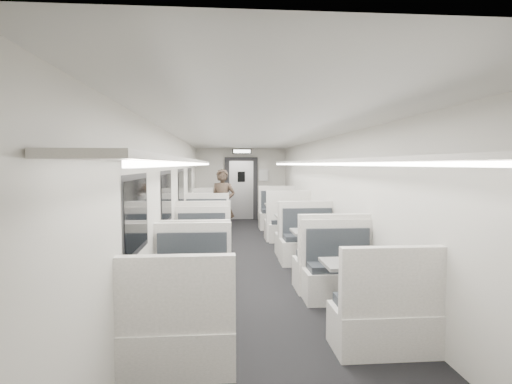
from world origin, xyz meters
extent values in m
cube|color=black|center=(0.00, 0.00, -0.06)|extent=(3.00, 12.00, 0.12)
cube|color=silver|center=(0.00, 0.00, 2.46)|extent=(3.00, 12.00, 0.12)
cube|color=beige|center=(0.00, 6.06, 1.20)|extent=(3.00, 0.12, 2.40)
cube|color=beige|center=(0.00, -6.06, 1.20)|extent=(3.00, 0.12, 2.40)
cube|color=beige|center=(-1.56, 0.00, 1.20)|extent=(0.12, 12.00, 2.40)
cube|color=beige|center=(1.56, 0.00, 1.20)|extent=(0.12, 12.00, 2.40)
cube|color=white|center=(-1.00, 2.84, 0.23)|extent=(1.07, 0.59, 0.45)
cube|color=#242A30|center=(-1.00, 2.87, 0.50)|extent=(0.95, 0.47, 0.10)
cube|color=white|center=(-1.00, 2.62, 0.81)|extent=(1.07, 0.12, 0.71)
cube|color=white|center=(-1.00, 4.41, 0.23)|extent=(1.07, 0.59, 0.45)
cube|color=#242A30|center=(-1.00, 4.38, 0.50)|extent=(0.95, 0.47, 0.10)
cube|color=white|center=(-1.00, 4.63, 0.81)|extent=(1.07, 0.12, 0.71)
cylinder|color=#B7B7BA|center=(-1.00, 3.63, 0.35)|extent=(0.10, 0.10, 0.70)
cylinder|color=#B7B7BA|center=(-1.00, 3.63, 0.02)|extent=(0.36, 0.36, 0.03)
cube|color=gray|center=(-1.00, 3.63, 0.74)|extent=(0.89, 0.60, 0.04)
cube|color=white|center=(-1.00, 0.43, 0.23)|extent=(1.08, 0.60, 0.46)
cube|color=#242A30|center=(-1.00, 0.46, 0.51)|extent=(0.95, 0.48, 0.10)
cube|color=white|center=(-1.00, 0.21, 0.81)|extent=(1.08, 0.12, 0.71)
cube|color=white|center=(-1.00, 2.01, 0.23)|extent=(1.08, 0.60, 0.46)
cube|color=#242A30|center=(-1.00, 1.98, 0.51)|extent=(0.95, 0.48, 0.10)
cube|color=white|center=(-1.00, 2.23, 0.81)|extent=(1.08, 0.12, 0.71)
cylinder|color=#B7B7BA|center=(-1.00, 1.22, 0.35)|extent=(0.10, 0.10, 0.70)
cylinder|color=#B7B7BA|center=(-1.00, 1.22, 0.02)|extent=(0.37, 0.37, 0.03)
cube|color=gray|center=(-1.00, 1.22, 0.74)|extent=(0.89, 0.61, 0.04)
cube|color=white|center=(-1.00, -1.51, 0.21)|extent=(0.99, 0.55, 0.42)
cube|color=#242A30|center=(-1.00, -1.48, 0.47)|extent=(0.88, 0.44, 0.09)
cube|color=white|center=(-1.00, -1.71, 0.75)|extent=(0.99, 0.11, 0.65)
cube|color=white|center=(-1.00, -0.06, 0.21)|extent=(0.99, 0.55, 0.42)
cube|color=#242A30|center=(-1.00, -0.08, 0.47)|extent=(0.88, 0.44, 0.09)
cube|color=white|center=(-1.00, 0.14, 0.75)|extent=(0.99, 0.11, 0.65)
cylinder|color=#B7B7BA|center=(-1.00, -0.78, 0.32)|extent=(0.09, 0.09, 0.64)
cylinder|color=#B7B7BA|center=(-1.00, -0.78, 0.01)|extent=(0.34, 0.34, 0.03)
cube|color=gray|center=(-1.00, -0.78, 0.68)|extent=(0.82, 0.56, 0.04)
cube|color=white|center=(-1.00, -3.83, 0.22)|extent=(1.01, 0.56, 0.43)
cube|color=#242A30|center=(-1.00, -3.80, 0.48)|extent=(0.90, 0.45, 0.10)
cube|color=white|center=(-1.00, -4.04, 0.77)|extent=(1.01, 0.11, 0.67)
cube|color=white|center=(-1.00, -2.34, 0.22)|extent=(1.01, 0.56, 0.43)
cube|color=#242A30|center=(-1.00, -2.37, 0.48)|extent=(0.90, 0.45, 0.10)
cube|color=white|center=(-1.00, -2.13, 0.77)|extent=(1.01, 0.11, 0.67)
cylinder|color=#B7B7BA|center=(-1.00, -3.09, 0.33)|extent=(0.10, 0.10, 0.66)
cylinder|color=#B7B7BA|center=(-1.00, -3.09, 0.01)|extent=(0.34, 0.34, 0.03)
cube|color=gray|center=(-1.00, -3.09, 0.70)|extent=(0.84, 0.57, 0.04)
cube|color=white|center=(1.00, 2.31, 0.24)|extent=(1.13, 0.63, 0.48)
cube|color=#242A30|center=(1.00, 2.34, 0.53)|extent=(1.00, 0.50, 0.11)
cube|color=white|center=(1.00, 2.08, 0.86)|extent=(1.13, 0.13, 0.75)
cube|color=white|center=(1.00, 3.98, 0.24)|extent=(1.13, 0.63, 0.48)
cube|color=#242A30|center=(1.00, 3.94, 0.53)|extent=(1.00, 0.50, 0.11)
cube|color=white|center=(1.00, 4.21, 0.86)|extent=(1.13, 0.13, 0.75)
cylinder|color=#B7B7BA|center=(1.00, 3.14, 0.37)|extent=(0.11, 0.11, 0.74)
cylinder|color=#B7B7BA|center=(1.00, 3.14, 0.02)|extent=(0.38, 0.38, 0.03)
cube|color=gray|center=(1.00, 3.14, 0.78)|extent=(0.94, 0.64, 0.04)
cube|color=white|center=(1.00, 0.61, 0.22)|extent=(1.04, 0.58, 0.44)
cube|color=#242A30|center=(1.00, 0.64, 0.49)|extent=(0.92, 0.46, 0.10)
cube|color=white|center=(1.00, 0.40, 0.78)|extent=(1.04, 0.12, 0.68)
cube|color=white|center=(1.00, 2.13, 0.22)|extent=(1.04, 0.58, 0.44)
cube|color=#242A30|center=(1.00, 2.10, 0.49)|extent=(0.92, 0.46, 0.10)
cube|color=white|center=(1.00, 2.34, 0.78)|extent=(1.04, 0.12, 0.68)
cylinder|color=#B7B7BA|center=(1.00, 1.37, 0.34)|extent=(0.10, 0.10, 0.67)
cylinder|color=#B7B7BA|center=(1.00, 1.37, 0.01)|extent=(0.35, 0.35, 0.03)
cube|color=gray|center=(1.00, 1.37, 0.71)|extent=(0.86, 0.59, 0.04)
cube|color=white|center=(1.00, -1.65, 0.23)|extent=(1.07, 0.59, 0.45)
cube|color=#242A30|center=(1.00, -1.62, 0.50)|extent=(0.95, 0.47, 0.10)
cube|color=white|center=(1.00, -1.87, 0.81)|extent=(1.07, 0.12, 0.71)
cube|color=white|center=(1.00, -0.08, 0.23)|extent=(1.07, 0.59, 0.45)
cube|color=#242A30|center=(1.00, -0.11, 0.50)|extent=(0.95, 0.47, 0.10)
cube|color=white|center=(1.00, 0.14, 0.81)|extent=(1.07, 0.12, 0.71)
cylinder|color=#B7B7BA|center=(1.00, -0.86, 0.35)|extent=(0.10, 0.10, 0.70)
cylinder|color=#B7B7BA|center=(1.00, -0.86, 0.02)|extent=(0.36, 0.36, 0.03)
cube|color=gray|center=(1.00, -0.86, 0.74)|extent=(0.89, 0.60, 0.04)
cube|color=white|center=(1.00, -3.61, 0.21)|extent=(1.01, 0.56, 0.43)
cube|color=#242A30|center=(1.00, -3.58, 0.48)|extent=(0.89, 0.45, 0.10)
cube|color=white|center=(1.00, -3.81, 0.76)|extent=(1.01, 0.11, 0.67)
cube|color=white|center=(1.00, -2.12, 0.21)|extent=(1.01, 0.56, 0.43)
cube|color=#242A30|center=(1.00, -2.15, 0.48)|extent=(0.89, 0.45, 0.10)
cube|color=white|center=(1.00, -1.92, 0.76)|extent=(1.01, 0.11, 0.67)
cylinder|color=#B7B7BA|center=(1.00, -2.86, 0.33)|extent=(0.10, 0.10, 0.66)
cylinder|color=#B7B7BA|center=(1.00, -2.86, 0.01)|extent=(0.34, 0.34, 0.03)
cube|color=gray|center=(1.00, -2.86, 0.69)|extent=(0.84, 0.57, 0.04)
imported|color=black|center=(-0.62, 2.50, 0.88)|extent=(0.73, 0.57, 1.75)
cube|color=black|center=(-1.49, 3.40, 1.35)|extent=(0.02, 1.18, 0.84)
cube|color=black|center=(-1.49, 1.20, 1.35)|extent=(0.02, 1.18, 0.84)
cube|color=black|center=(-1.49, -1.00, 1.35)|extent=(0.02, 1.18, 0.84)
cube|color=black|center=(-1.49, -3.20, 1.35)|extent=(0.02, 1.18, 0.84)
cube|color=white|center=(-1.26, -0.30, 1.92)|extent=(0.46, 10.40, 0.05)
cube|color=white|center=(-1.06, -0.30, 1.87)|extent=(0.05, 10.20, 0.04)
cube|color=white|center=(1.26, -0.30, 1.92)|extent=(0.46, 10.40, 0.05)
cube|color=white|center=(1.06, -0.30, 1.87)|extent=(0.05, 10.20, 0.04)
cube|color=black|center=(0.00, 5.94, 1.05)|extent=(1.10, 0.10, 2.10)
cube|color=#B7B7BA|center=(0.00, 5.91, 1.00)|extent=(0.80, 0.05, 1.95)
cube|color=black|center=(0.00, 5.87, 1.45)|extent=(0.25, 0.02, 0.35)
cube|color=black|center=(0.00, 5.45, 2.28)|extent=(0.62, 0.10, 0.16)
cube|color=white|center=(0.00, 5.39, 2.28)|extent=(0.54, 0.02, 0.10)
cube|color=silver|center=(0.75, 5.92, 1.50)|extent=(0.32, 0.02, 0.40)
camera|label=1|loc=(-0.59, -7.40, 1.87)|focal=28.00mm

